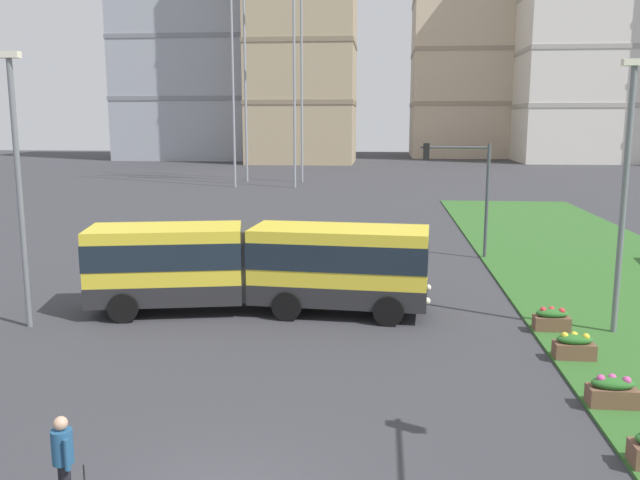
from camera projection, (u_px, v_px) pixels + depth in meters
articulated_bus at (259, 265)px, 23.30m from camera, size 12.05×3.68×3.00m
pedestrian_crossing at (63, 457)px, 11.38m from camera, size 0.42×0.45×1.74m
flower_planter_1 at (612, 391)px, 15.59m from camera, size 1.10×0.56×0.74m
flower_planter_2 at (574, 346)px, 18.70m from camera, size 1.10×0.56×0.74m
flower_planter_3 at (552, 319)px, 21.20m from camera, size 1.10×0.56×0.74m
traffic_light_far_right at (465, 180)px, 31.99m from camera, size 3.32×0.28×5.54m
streetlight_left at (18, 180)px, 21.02m from camera, size 0.70×0.28×8.68m
streetlight_median at (625, 187)px, 20.27m from camera, size 0.70×0.28×8.40m
apartment_tower_west at (186, 43)px, 111.43m from camera, size 22.17×14.71×38.35m
apartment_tower_westcentre at (302, 17)px, 101.11m from camera, size 16.17×14.40×43.77m
apartment_tower_centre at (467, 55)px, 119.05m from camera, size 19.29×17.49×35.78m
apartment_tower_eastcentre at (585, 27)px, 104.79m from camera, size 19.88×19.12×41.63m
transmission_pylon at (268, 28)px, 66.69m from camera, size 9.00×6.24×28.28m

